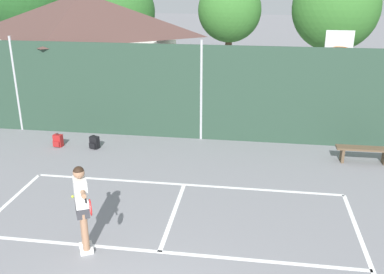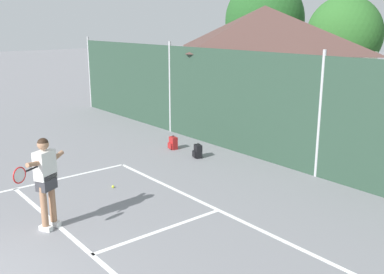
% 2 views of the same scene
% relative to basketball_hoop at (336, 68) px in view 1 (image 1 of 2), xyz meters
% --- Properties ---
extents(chainlink_fence, '(26.09, 0.09, 3.32)m').
position_rel_basketball_hoop_xyz_m(chainlink_fence, '(-4.38, -1.21, -0.72)').
color(chainlink_fence, '#284233').
rests_on(chainlink_fence, ground).
extents(basketball_hoop, '(0.90, 0.67, 3.55)m').
position_rel_basketball_hoop_xyz_m(basketball_hoop, '(0.00, 0.00, 0.00)').
color(basketball_hoop, yellow).
rests_on(basketball_hoop, ground).
extents(clubhouse_building, '(7.25, 5.52, 4.61)m').
position_rel_basketball_hoop_xyz_m(clubhouse_building, '(-9.72, 2.49, 0.08)').
color(clubhouse_building, silver).
rests_on(clubhouse_building, ground).
extents(treeline_backdrop, '(27.53, 4.66, 7.04)m').
position_rel_basketball_hoop_xyz_m(treeline_backdrop, '(-2.29, 8.37, 1.69)').
color(treeline_backdrop, brown).
rests_on(treeline_backdrop, ground).
extents(tennis_player, '(0.81, 1.25, 1.85)m').
position_rel_basketball_hoop_xyz_m(tennis_player, '(-5.85, -7.90, -1.20)').
color(tennis_player, silver).
rests_on(tennis_player, ground).
extents(tennis_ball, '(0.07, 0.07, 0.07)m').
position_rel_basketball_hoop_xyz_m(tennis_ball, '(-7.03, -5.83, -2.28)').
color(tennis_ball, '#CCE033').
rests_on(tennis_ball, ground).
extents(backpack_red, '(0.30, 0.28, 0.46)m').
position_rel_basketball_hoop_xyz_m(backpack_red, '(-8.88, -2.60, -2.12)').
color(backpack_red, maroon).
rests_on(backpack_red, ground).
extents(backpack_black, '(0.32, 0.31, 0.46)m').
position_rel_basketball_hoop_xyz_m(backpack_black, '(-7.65, -2.58, -2.12)').
color(backpack_black, black).
rests_on(backpack_black, ground).
extents(courtside_bench, '(1.60, 0.36, 0.48)m').
position_rel_basketball_hoop_xyz_m(courtside_bench, '(0.62, -2.50, -1.95)').
color(courtside_bench, brown).
rests_on(courtside_bench, ground).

